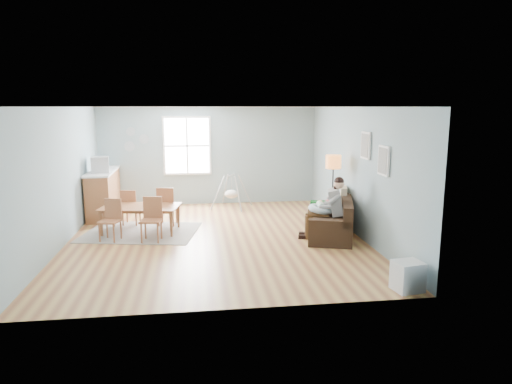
{
  "coord_description": "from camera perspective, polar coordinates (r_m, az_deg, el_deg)",
  "views": [
    {
      "loc": [
        -0.4,
        -9.27,
        2.69
      ],
      "look_at": [
        0.82,
        -0.25,
        1.0
      ],
      "focal_mm": 32.0,
      "sensor_mm": 36.0,
      "label": 1
    }
  ],
  "objects": [
    {
      "name": "storage_cube",
      "position": [
        7.25,
        18.39,
        -9.95
      ],
      "size": [
        0.46,
        0.42,
        0.45
      ],
      "color": "silver",
      "rests_on": "room"
    },
    {
      "name": "toddler",
      "position": [
        9.99,
        9.29,
        -1.25
      ],
      "size": [
        0.52,
        0.33,
        0.78
      ],
      "color": "white",
      "rests_on": "sofa"
    },
    {
      "name": "infant",
      "position": [
        9.55,
        8.06,
        -1.56
      ],
      "size": [
        0.16,
        0.36,
        0.14
      ],
      "color": "silver",
      "rests_on": "nursing_pillow"
    },
    {
      "name": "room",
      "position": [
        9.28,
        -5.28,
        8.81
      ],
      "size": [
        8.4,
        9.4,
        3.9
      ],
      "color": "#9C5B37"
    },
    {
      "name": "father",
      "position": [
        9.52,
        8.97,
        -1.72
      ],
      "size": [
        0.98,
        0.59,
        1.3
      ],
      "color": "#949496",
      "rests_on": "sofa"
    },
    {
      "name": "baby_swing",
      "position": [
        12.32,
        -3.08,
        -0.18
      ],
      "size": [
        1.18,
        1.19,
        0.91
      ],
      "color": "#B3B3B8",
      "rests_on": "room"
    },
    {
      "name": "dining_table",
      "position": [
        10.25,
        -14.22,
        -3.35
      ],
      "size": [
        1.78,
        1.18,
        0.58
      ],
      "primitive_type": "imported",
      "rotation": [
        0.0,
        0.0,
        -0.16
      ],
      "color": "brown",
      "rests_on": "rug"
    },
    {
      "name": "wall_plates",
      "position": [
        12.87,
        -14.93,
        6.33
      ],
      "size": [
        0.67,
        0.02,
        0.66
      ],
      "color": "#8C9BA8",
      "rests_on": "room"
    },
    {
      "name": "chair_nw",
      "position": [
        10.89,
        -15.48,
        -1.63
      ],
      "size": [
        0.44,
        0.44,
        0.84
      ],
      "color": "#A36138",
      "rests_on": "rug"
    },
    {
      "name": "sofa",
      "position": [
        9.89,
        9.65,
        -3.71
      ],
      "size": [
        1.4,
        2.15,
        0.8
      ],
      "color": "black",
      "rests_on": "room"
    },
    {
      "name": "beige_pillow",
      "position": [
        10.31,
        10.88,
        -0.65
      ],
      "size": [
        0.26,
        0.49,
        0.47
      ],
      "primitive_type": "cube",
      "rotation": [
        0.0,
        0.0,
        -0.28
      ],
      "color": "#BFB292",
      "rests_on": "sofa"
    },
    {
      "name": "rug",
      "position": [
        10.32,
        -14.15,
        -4.88
      ],
      "size": [
        2.67,
        2.22,
        0.01
      ],
      "primitive_type": "cube",
      "rotation": [
        0.0,
        0.0,
        -0.19
      ],
      "color": "gray",
      "rests_on": "room"
    },
    {
      "name": "chair_sw",
      "position": [
        9.8,
        -17.63,
        -3.05
      ],
      "size": [
        0.48,
        0.48,
        0.85
      ],
      "color": "#A36138",
      "rests_on": "rug"
    },
    {
      "name": "counter",
      "position": [
        12.12,
        -18.51,
        -0.06
      ],
      "size": [
        0.65,
        2.06,
        1.14
      ],
      "color": "brown",
      "rests_on": "room"
    },
    {
      "name": "green_throw",
      "position": [
        10.49,
        9.27,
        -1.61
      ],
      "size": [
        1.1,
        1.01,
        0.04
      ],
      "primitive_type": "cube",
      "rotation": [
        0.0,
        0.0,
        -0.31
      ],
      "color": "#166223",
      "rests_on": "sofa"
    },
    {
      "name": "window",
      "position": [
        12.78,
        -8.61,
        5.73
      ],
      "size": [
        1.32,
        0.08,
        1.62
      ],
      "color": "white",
      "rests_on": "room"
    },
    {
      "name": "chair_se",
      "position": [
        9.54,
        -12.89,
        -2.98
      ],
      "size": [
        0.46,
        0.46,
        0.9
      ],
      "color": "#A36138",
      "rests_on": "rug"
    },
    {
      "name": "floor_lamp",
      "position": [
        10.25,
        9.63,
        2.97
      ],
      "size": [
        0.33,
        0.33,
        1.66
      ],
      "color": "black",
      "rests_on": "room"
    },
    {
      "name": "monitor",
      "position": [
        11.63,
        -18.94,
        3.26
      ],
      "size": [
        0.46,
        0.45,
        0.39
      ],
      "color": "#B3B3B8",
      "rests_on": "counter"
    },
    {
      "name": "chair_ne",
      "position": [
        10.63,
        -11.14,
        -1.49
      ],
      "size": [
        0.48,
        0.48,
        0.91
      ],
      "color": "#A36138",
      "rests_on": "rug"
    },
    {
      "name": "nursing_pillow",
      "position": [
        9.54,
        8.06,
        -2.12
      ],
      "size": [
        0.64,
        0.63,
        0.21
      ],
      "primitive_type": "torus",
      "rotation": [
        0.0,
        0.14,
        -0.27
      ],
      "color": "silver",
      "rests_on": "father"
    },
    {
      "name": "pictures",
      "position": [
        8.92,
        14.56,
        4.78
      ],
      "size": [
        0.05,
        1.34,
        0.74
      ],
      "color": "white",
      "rests_on": "room"
    }
  ]
}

